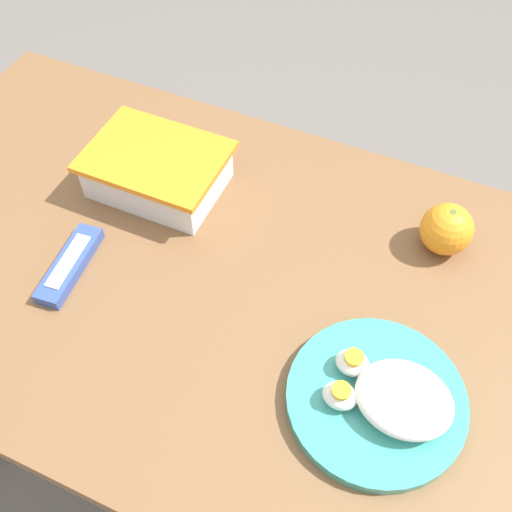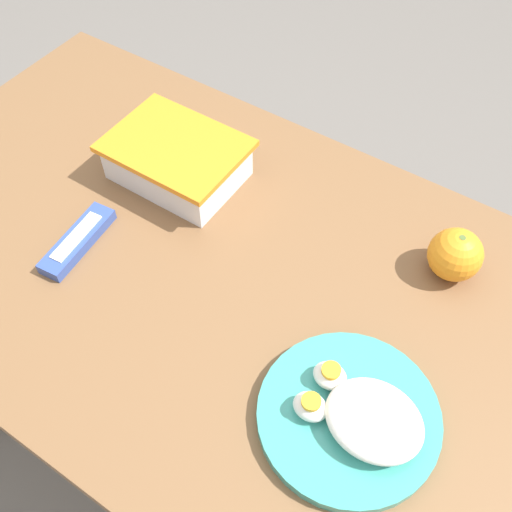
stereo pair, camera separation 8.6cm
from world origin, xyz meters
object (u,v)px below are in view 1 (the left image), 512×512
orange_fruit (447,229)px  candy_bar (70,265)px  food_container (158,172)px  rice_plate (383,398)px

orange_fruit → candy_bar: (-0.49, -0.26, -0.03)m
food_container → orange_fruit: (0.45, 0.06, 0.01)m
food_container → candy_bar: 0.20m
orange_fruit → candy_bar: orange_fruit is taller
rice_plate → candy_bar: rice_plate is taller
orange_fruit → rice_plate: orange_fruit is taller
orange_fruit → food_container: bearing=-171.9°
rice_plate → candy_bar: bearing=177.7°
candy_bar → rice_plate: bearing=-2.3°
food_container → orange_fruit: size_ratio=2.75×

